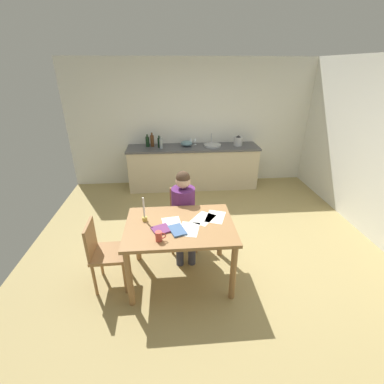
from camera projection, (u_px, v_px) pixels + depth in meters
The scene contains 24 objects.
ground_plane at pixel (206, 249), 3.93m from camera, with size 5.20×5.20×0.04m, color tan.
wall_back at pixel (192, 124), 5.70m from camera, with size 5.20×0.12×2.60m, color silver.
kitchen_counter at pixel (193, 167), 5.74m from camera, with size 2.74×0.64×0.90m.
dining_table at pixel (180, 233), 3.11m from camera, with size 1.25×0.90×0.78m.
chair_at_table at pixel (183, 215), 3.81m from camera, with size 0.41×0.41×0.87m.
person_seated at pixel (184, 209), 3.59m from camera, with size 0.32×0.59×1.19m.
chair_side_empty at pixel (104, 252), 3.07m from camera, with size 0.41×0.41×0.87m.
coffee_mug at pixel (159, 236), 2.75m from camera, with size 0.11×0.07×0.11m.
candlestick at pixel (144, 214), 3.09m from camera, with size 0.06×0.06×0.30m.
book_magazine at pixel (177, 230), 2.93m from camera, with size 0.15×0.23×0.02m, color #436495.
book_cookery at pixel (161, 229), 2.95m from camera, with size 0.19×0.18×0.02m, color #703267.
paper_letter at pixel (189, 229), 2.97m from camera, with size 0.21×0.30×0.00m, color white.
paper_bill at pixel (203, 218), 3.18m from camera, with size 0.21×0.30×0.00m, color white.
paper_envelope at pixel (172, 224), 3.07m from camera, with size 0.21×0.30×0.00m, color white.
paper_receipt at pixel (215, 217), 3.21m from camera, with size 0.21×0.30×0.00m, color white.
sink_unit at pixel (212, 145), 5.57m from camera, with size 0.36×0.36×0.24m.
bottle_oil at pixel (148, 141), 5.51m from camera, with size 0.08×0.08×0.25m.
bottle_vinegar at pixel (152, 141), 5.51m from camera, with size 0.08×0.08×0.29m.
bottle_wine_red at pixel (159, 143), 5.44m from camera, with size 0.07×0.07×0.25m.
bottle_sauce at pixel (161, 143), 5.37m from camera, with size 0.07×0.07×0.25m.
mixing_bowl at pixel (187, 143), 5.57m from camera, with size 0.25×0.25×0.11m, color #668C99.
stovetop_kettle at pixel (238, 141), 5.57m from camera, with size 0.18×0.18×0.22m.
wine_glass_near_sink at pixel (195, 140), 5.64m from camera, with size 0.07×0.07×0.15m.
wine_glass_by_kettle at pixel (191, 140), 5.63m from camera, with size 0.07×0.07×0.15m.
Camera 1 is at (-0.47, -3.15, 2.43)m, focal length 24.83 mm.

